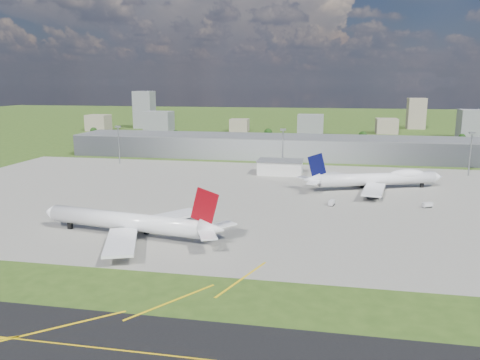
% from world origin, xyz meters
% --- Properties ---
extents(ground, '(1400.00, 1400.00, 0.00)m').
position_xyz_m(ground, '(0.00, 150.00, 0.00)').
color(ground, '#314D18').
rests_on(ground, ground).
extents(apron, '(360.00, 190.00, 0.08)m').
position_xyz_m(apron, '(10.00, 40.00, 0.04)').
color(apron, gray).
rests_on(apron, ground).
extents(terminal, '(300.00, 42.00, 15.00)m').
position_xyz_m(terminal, '(0.00, 165.00, 7.50)').
color(terminal, gray).
rests_on(terminal, ground).
extents(ops_building, '(26.00, 16.00, 8.00)m').
position_xyz_m(ops_building, '(10.00, 100.00, 4.00)').
color(ops_building, silver).
rests_on(ops_building, ground).
extents(mast_west, '(3.50, 2.00, 25.90)m').
position_xyz_m(mast_west, '(-100.00, 115.00, 17.71)').
color(mast_west, gray).
rests_on(mast_west, ground).
extents(mast_center, '(3.50, 2.00, 25.90)m').
position_xyz_m(mast_center, '(10.00, 115.00, 17.71)').
color(mast_center, gray).
rests_on(mast_center, ground).
extents(mast_east, '(3.50, 2.00, 25.90)m').
position_xyz_m(mast_east, '(120.00, 115.00, 17.71)').
color(mast_east, gray).
rests_on(mast_east, ground).
extents(airliner_red_twin, '(74.10, 57.12, 20.40)m').
position_xyz_m(airliner_red_twin, '(-30.52, -26.61, 5.43)').
color(airliner_red_twin, white).
rests_on(airliner_red_twin, ground).
extents(airliner_blue_quad, '(73.04, 55.80, 19.76)m').
position_xyz_m(airliner_blue_quad, '(63.31, 68.08, 5.49)').
color(airliner_blue_quad, white).
rests_on(airliner_blue_quad, ground).
extents(tug_yellow, '(3.90, 2.76, 1.76)m').
position_xyz_m(tug_yellow, '(-9.86, -19.18, 0.92)').
color(tug_yellow, '#D3C70C').
rests_on(tug_yellow, ground).
extents(van_white_near, '(3.20, 4.94, 2.36)m').
position_xyz_m(van_white_near, '(40.17, 30.69, 1.19)').
color(van_white_near, silver).
rests_on(van_white_near, ground).
extents(van_white_far, '(4.81, 3.76, 2.29)m').
position_xyz_m(van_white_far, '(81.61, 34.73, 1.16)').
color(van_white_far, silver).
rests_on(van_white_far, ground).
extents(bldg_far_w, '(24.00, 20.00, 18.00)m').
position_xyz_m(bldg_far_w, '(-220.00, 320.00, 9.00)').
color(bldg_far_w, gray).
rests_on(bldg_far_w, ground).
extents(bldg_w, '(28.00, 22.00, 24.00)m').
position_xyz_m(bldg_w, '(-140.00, 300.00, 12.00)').
color(bldg_w, slate).
rests_on(bldg_w, ground).
extents(bldg_cw, '(20.00, 18.00, 14.00)m').
position_xyz_m(bldg_cw, '(-60.00, 340.00, 7.00)').
color(bldg_cw, gray).
rests_on(bldg_cw, ground).
extents(bldg_c, '(26.00, 20.00, 22.00)m').
position_xyz_m(bldg_c, '(20.00, 310.00, 11.00)').
color(bldg_c, slate).
rests_on(bldg_c, ground).
extents(bldg_ce, '(22.00, 24.00, 16.00)m').
position_xyz_m(bldg_ce, '(100.00, 350.00, 8.00)').
color(bldg_ce, gray).
rests_on(bldg_ce, ground).
extents(bldg_e, '(30.00, 22.00, 28.00)m').
position_xyz_m(bldg_e, '(180.00, 320.00, 14.00)').
color(bldg_e, slate).
rests_on(bldg_e, ground).
extents(bldg_tall_w, '(22.00, 20.00, 44.00)m').
position_xyz_m(bldg_tall_w, '(-180.00, 360.00, 22.00)').
color(bldg_tall_w, slate).
rests_on(bldg_tall_w, ground).
extents(bldg_tall_e, '(20.00, 18.00, 36.00)m').
position_xyz_m(bldg_tall_e, '(140.00, 410.00, 18.00)').
color(bldg_tall_e, gray).
rests_on(bldg_tall_e, ground).
extents(tree_far_w, '(7.20, 7.20, 8.80)m').
position_xyz_m(tree_far_w, '(-200.00, 270.00, 5.18)').
color(tree_far_w, '#382314').
rests_on(tree_far_w, ground).
extents(tree_w, '(6.75, 6.75, 8.25)m').
position_xyz_m(tree_w, '(-110.00, 265.00, 4.86)').
color(tree_w, '#382314').
rests_on(tree_w, ground).
extents(tree_c, '(8.10, 8.10, 9.90)m').
position_xyz_m(tree_c, '(-20.00, 280.00, 5.84)').
color(tree_c, '#382314').
rests_on(tree_c, ground).
extents(tree_e, '(7.65, 7.65, 9.35)m').
position_xyz_m(tree_e, '(70.00, 275.00, 5.51)').
color(tree_e, '#382314').
rests_on(tree_e, ground).
extents(tree_far_e, '(6.30, 6.30, 7.70)m').
position_xyz_m(tree_far_e, '(160.00, 285.00, 4.53)').
color(tree_far_e, '#382314').
rests_on(tree_far_e, ground).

